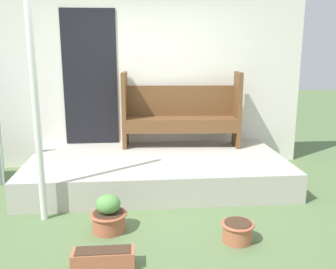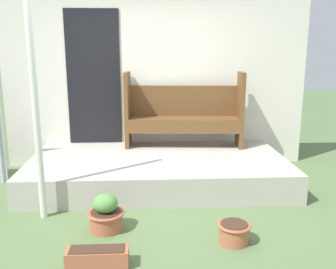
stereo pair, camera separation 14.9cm
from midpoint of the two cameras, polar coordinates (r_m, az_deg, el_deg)
ground_plane at (r=4.37m, az=-3.72°, el=-11.40°), size 24.00×24.00×0.00m
porch_slab at (r=5.13m, az=-2.52°, el=-5.46°), size 3.43×1.76×0.36m
house_wall at (r=5.79m, az=-3.45°, el=8.03°), size 4.63×0.08×2.60m
support_post at (r=4.05m, az=-20.49°, el=3.71°), size 0.07×0.07×2.42m
bench at (r=5.58m, az=1.24°, el=3.65°), size 1.75×0.52×1.11m
flower_pot_left at (r=3.90m, az=-10.16°, el=-12.03°), size 0.38×0.38×0.38m
flower_pot_middle at (r=3.73m, az=9.39°, el=-14.27°), size 0.32×0.32×0.20m
planter_box_rect at (r=3.36m, az=-11.14°, el=-18.09°), size 0.52×0.17×0.16m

